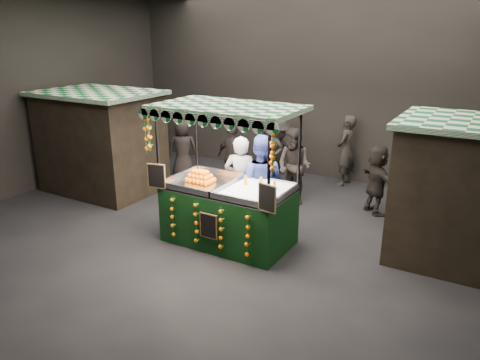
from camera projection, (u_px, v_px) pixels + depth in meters
The scene contains 13 objects.
ground at pixel (225, 239), 9.39m from camera, with size 12.00×12.00×0.00m, color black.
market_hall at pixel (223, 69), 8.33m from camera, with size 12.10×10.10×5.05m.
neighbour_stall_left at pixel (101, 141), 11.92m from camera, with size 3.00×2.20×2.60m.
juice_stall at pixel (228, 203), 8.98m from camera, with size 2.84×1.67×2.75m.
vendor_grey at pixel (241, 182), 9.76m from camera, with size 0.82×0.65×1.98m.
vendor_blue at pixel (261, 184), 9.49m from camera, with size 1.15×0.98×2.08m.
shopper_0 at pixel (269, 159), 11.67m from camera, with size 0.80×0.69×1.86m.
shopper_1 at pixel (294, 166), 11.07m from camera, with size 1.00×0.83×1.86m.
shopper_2 at pixel (233, 158), 12.00m from camera, with size 1.10×0.60×1.77m.
shopper_3 at pixel (278, 153), 12.29m from camera, with size 1.19×1.37×1.84m.
shopper_4 at pixel (183, 150), 12.95m from camera, with size 0.99×0.92×1.69m.
shopper_5 at pixel (377, 180), 10.49m from camera, with size 1.42×1.37×1.62m.
shopper_6 at pixel (346, 151), 12.40m from camera, with size 0.51×0.73×1.92m.
Camera 1 is at (4.58, -7.22, 4.09)m, focal length 34.44 mm.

